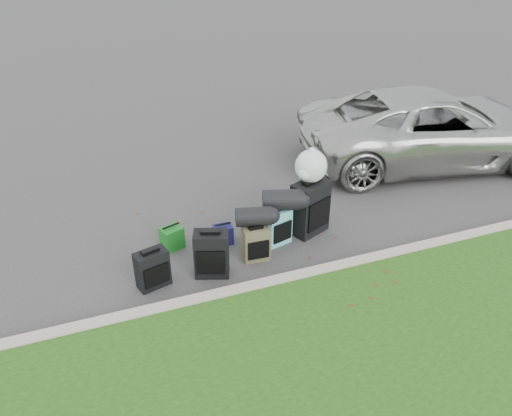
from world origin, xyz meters
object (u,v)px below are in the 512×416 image
object	(u,v)px
tote_navy	(223,234)
suitcase_small_black	(152,269)
suitcase_large_black_right	(310,208)
tote_green	(172,238)
suitcase_olive	(256,244)
suv	(432,127)
suitcase_teal	(277,227)
suitcase_large_black_left	(212,254)

from	to	relation	value
tote_navy	suitcase_small_black	bearing A→B (deg)	-150.84
suitcase_small_black	suitcase_large_black_right	xyz separation A→B (m)	(2.53, 0.48, 0.16)
tote_green	suitcase_small_black	bearing A→B (deg)	-137.01
suitcase_olive	tote_green	world-z (taller)	suitcase_olive
suitcase_small_black	tote_green	bearing A→B (deg)	46.66
suv	suitcase_small_black	xyz separation A→B (m)	(-5.93, -2.06, -0.45)
suitcase_small_black	tote_navy	size ratio (longest dim) A/B	1.85
suitcase_teal	tote_navy	bearing A→B (deg)	144.59
suitcase_large_black_left	tote_navy	size ratio (longest dim) A/B	2.31
suitcase_olive	tote_navy	bearing A→B (deg)	123.06
suv	tote_green	world-z (taller)	suv
suitcase_large_black_right	tote_green	distance (m)	2.14
suitcase_large_black_right	suitcase_teal	bearing A→B (deg)	168.24
suitcase_teal	tote_navy	xyz separation A→B (m)	(-0.77, 0.28, -0.14)
suitcase_olive	suitcase_large_black_right	distance (m)	1.12
suitcase_large_black_left	tote_green	distance (m)	0.92
suitcase_olive	tote_green	bearing A→B (deg)	150.04
suv	tote_navy	bearing A→B (deg)	117.50
suitcase_olive	tote_navy	distance (m)	0.65
suitcase_small_black	suitcase_teal	distance (m)	1.98
suitcase_small_black	suitcase_large_black_right	bearing A→B (deg)	-4.25
suv	suitcase_olive	distance (m)	4.87
suitcase_large_black_left	suitcase_large_black_right	distance (m)	1.80
suitcase_large_black_left	suitcase_olive	size ratio (longest dim) A/B	1.30
suv	suitcase_large_black_left	distance (m)	5.54
suitcase_teal	tote_navy	world-z (taller)	suitcase_teal
suitcase_small_black	suitcase_teal	size ratio (longest dim) A/B	0.95
suitcase_olive	tote_green	xyz separation A→B (m)	(-1.07, 0.70, -0.09)
suitcase_large_black_left	tote_navy	xyz separation A→B (m)	(0.37, 0.69, -0.19)
suitcase_small_black	suitcase_large_black_left	size ratio (longest dim) A/B	0.80
suitcase_small_black	tote_green	distance (m)	0.90
suv	suitcase_teal	distance (m)	4.35
tote_navy	suitcase_large_black_left	bearing A→B (deg)	-117.98
suitcase_small_black	suitcase_teal	bearing A→B (deg)	-4.34
tote_green	suv	bearing A→B (deg)	-5.77
suv	tote_green	bearing A→B (deg)	113.98
suv	tote_green	size ratio (longest dim) A/B	15.12
suitcase_large_black_right	tote_green	size ratio (longest dim) A/B	2.51
tote_green	suitcase_teal	bearing A→B (deg)	-34.15
suitcase_large_black_left	suitcase_olive	world-z (taller)	suitcase_large_black_left
suitcase_large_black_left	suitcase_small_black	bearing A→B (deg)	-163.30
suitcase_large_black_left	suitcase_olive	bearing A→B (deg)	29.83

